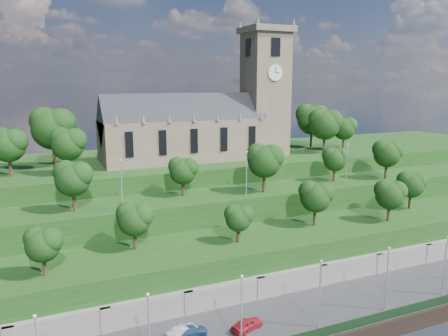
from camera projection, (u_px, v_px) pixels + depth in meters
name	position (u px, v px, depth m)	size (l,w,h in m)	color
promenade	(315.00, 317.00, 55.30)	(160.00, 12.00, 2.00)	#2D2D30
fence	(343.00, 327.00, 50.12)	(160.00, 0.10, 1.20)	black
retaining_wall	(290.00, 286.00, 60.39)	(160.00, 2.10, 5.00)	slate
embankment_lower	(269.00, 260.00, 65.53)	(160.00, 12.00, 8.00)	#173B13
embankment_upper	(238.00, 225.00, 75.05)	(160.00, 10.00, 12.00)	#173B13
hilltop	(197.00, 189.00, 93.69)	(160.00, 32.00, 15.00)	#173B13
church	(206.00, 121.00, 87.44)	(38.60, 12.35, 27.60)	brown
trees_lower	(291.00, 202.00, 65.47)	(65.21, 8.55, 7.18)	#332213
trees_upper	(260.00, 162.00, 73.26)	(62.15, 7.91, 8.24)	#332213
trees_hilltop	(205.00, 126.00, 86.94)	(74.13, 16.06, 10.83)	#332213
lamp_posts_promenade	(320.00, 289.00, 50.23)	(60.36, 0.36, 8.41)	#B2B2B7
lamp_posts_upper	(246.00, 170.00, 70.34)	(40.36, 0.36, 7.43)	#B2B2B7
car_left	(247.00, 324.00, 50.54)	(1.63, 4.05, 1.38)	maroon
car_middle	(183.00, 331.00, 49.21)	(1.35, 3.86, 1.27)	#A9AAAD
car_right	(191.00, 331.00, 49.38)	(1.59, 3.90, 1.13)	navy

